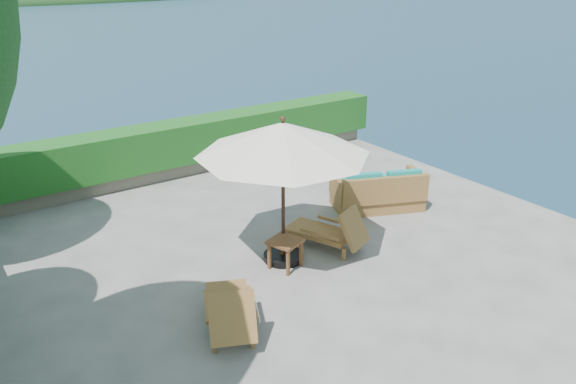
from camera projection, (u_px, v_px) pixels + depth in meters
ground at (299, 265)px, 10.15m from camera, size 12.00×12.00×0.00m
foundation at (299, 336)px, 10.74m from camera, size 12.00×12.00×3.00m
planter_wall_far at (172, 169)px, 14.33m from camera, size 12.00×0.60×0.36m
hedge_far at (170, 144)px, 14.08m from camera, size 12.40×0.90×1.00m
patio_umbrella at (283, 140)px, 9.48m from camera, size 3.81×3.81×2.72m
lounge_left at (230, 309)px, 8.22m from camera, size 1.25×1.71×0.92m
lounge_right at (330, 231)px, 10.61m from camera, size 1.18×1.68×0.90m
side_table at (285, 245)px, 9.92m from camera, size 0.67×0.67×0.55m
wicker_loveseat at (378, 193)px, 12.35m from camera, size 2.18×1.67×0.96m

